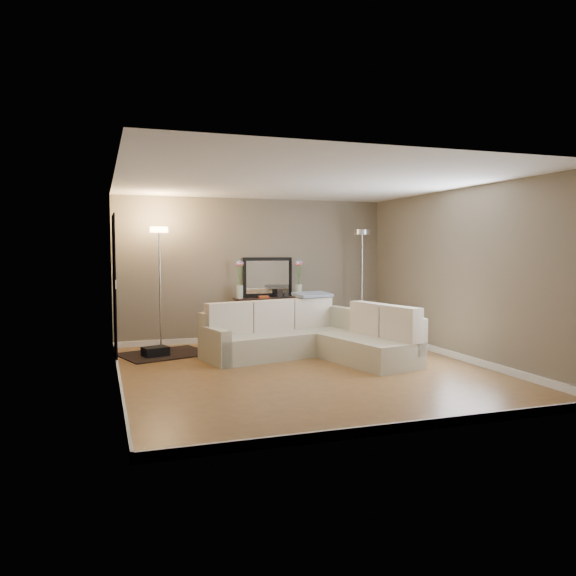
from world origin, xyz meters
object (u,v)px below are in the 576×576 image
object	(u,v)px
floor_lamp_lit	(160,263)
floor_lamp_unlit	(362,262)
console_table	(265,317)
sectional_sofa	(311,337)

from	to	relation	value
floor_lamp_lit	floor_lamp_unlit	distance (m)	3.68
console_table	floor_lamp_lit	size ratio (longest dim) A/B	0.64
sectional_sofa	floor_lamp_unlit	xyz separation A→B (m)	(1.53, 1.34, 1.12)
console_table	floor_lamp_unlit	xyz separation A→B (m)	(1.78, -0.32, 0.99)
console_table	floor_lamp_lit	xyz separation A→B (m)	(-1.90, -0.27, 1.00)
sectional_sofa	floor_lamp_unlit	bearing A→B (deg)	41.20
sectional_sofa	console_table	world-z (taller)	sectional_sofa
sectional_sofa	floor_lamp_lit	distance (m)	2.79
console_table	floor_lamp_unlit	bearing A→B (deg)	-10.08
sectional_sofa	console_table	distance (m)	1.68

